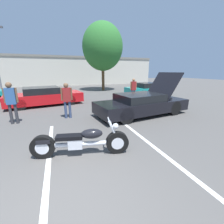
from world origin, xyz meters
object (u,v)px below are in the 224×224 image
at_px(show_car_hood_open, 142,104).
at_px(spectator_midground, 133,88).
at_px(parked_car_mid_row, 45,96).
at_px(spectator_near_motorcycle, 11,99).
at_px(parked_car_right_row, 148,89).
at_px(motorcycle, 81,142).
at_px(spectator_by_show_car, 67,98).
at_px(tree_background, 103,47).

distance_m(show_car_hood_open, spectator_midground, 3.76).
distance_m(parked_car_mid_row, spectator_near_motorcycle, 3.76).
xyz_separation_m(parked_car_right_row, spectator_near_motorcycle, (-9.74, -4.95, 0.51)).
bearing_deg(show_car_hood_open, motorcycle, -149.12).
distance_m(motorcycle, show_car_hood_open, 4.54).
height_order(spectator_by_show_car, spectator_midground, spectator_by_show_car).
relative_size(tree_background, motorcycle, 2.86).
bearing_deg(spectator_by_show_car, parked_car_mid_row, 109.43).
bearing_deg(tree_background, spectator_near_motorcycle, -124.99).
xyz_separation_m(parked_car_right_row, parked_car_mid_row, (-8.76, -1.35, 0.02)).
height_order(show_car_hood_open, spectator_near_motorcycle, show_car_hood_open).
bearing_deg(spectator_midground, parked_car_right_row, 38.76).
distance_m(parked_car_right_row, spectator_by_show_car, 8.97).
xyz_separation_m(show_car_hood_open, spectator_midground, (1.30, 3.51, 0.41)).
height_order(parked_car_mid_row, spectator_midground, spectator_midground).
bearing_deg(show_car_hood_open, spectator_by_show_car, 161.08).
distance_m(motorcycle, spectator_midground, 8.00).
relative_size(tree_background, show_car_hood_open, 1.46).
xyz_separation_m(motorcycle, show_car_hood_open, (3.53, 2.85, 0.19)).
relative_size(tree_background, parked_car_right_row, 1.73).
xyz_separation_m(motorcycle, spectator_midground, (4.83, 6.35, 0.60)).
bearing_deg(parked_car_mid_row, spectator_midground, -16.78).
xyz_separation_m(spectator_near_motorcycle, spectator_midground, (7.15, 2.88, -0.07)).
relative_size(parked_car_right_row, spectator_by_show_car, 2.51).
xyz_separation_m(parked_car_right_row, spectator_midground, (-2.58, -2.07, 0.43)).
height_order(motorcycle, spectator_near_motorcycle, spectator_near_motorcycle).
relative_size(show_car_hood_open, spectator_by_show_car, 2.98).
bearing_deg(motorcycle, spectator_near_motorcycle, 135.89).
bearing_deg(parked_car_right_row, spectator_midground, -146.13).
distance_m(parked_car_mid_row, spectator_by_show_car, 3.76).
distance_m(tree_background, spectator_by_show_car, 11.35).
relative_size(tree_background, spectator_near_motorcycle, 4.11).
distance_m(tree_background, spectator_near_motorcycle, 12.45).
distance_m(parked_car_right_row, spectator_midground, 3.34).
xyz_separation_m(show_car_hood_open, parked_car_mid_row, (-4.88, 4.23, -0.00)).
xyz_separation_m(tree_background, spectator_near_motorcycle, (-6.83, -9.75, -3.65)).
bearing_deg(tree_background, spectator_midground, -87.30).
distance_m(motorcycle, parked_car_right_row, 11.23).
height_order(parked_car_right_row, spectator_by_show_car, spectator_by_show_car).
bearing_deg(spectator_by_show_car, motorcycle, -88.33).
bearing_deg(spectator_by_show_car, tree_background, 64.54).
height_order(parked_car_mid_row, spectator_near_motorcycle, spectator_near_motorcycle).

